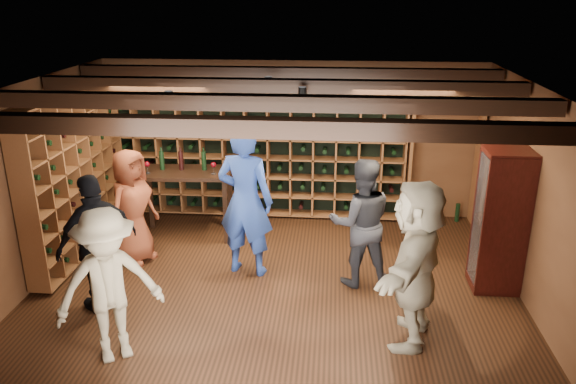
# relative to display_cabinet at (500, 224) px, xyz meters

# --- Properties ---
(ground) EXTENTS (6.00, 6.00, 0.00)m
(ground) POSITION_rel_display_cabinet_xyz_m (-2.71, -0.20, -0.86)
(ground) COLOR #331A0E
(ground) RESTS_ON ground
(room_shell) EXTENTS (6.00, 6.00, 6.00)m
(room_shell) POSITION_rel_display_cabinet_xyz_m (-2.71, -0.15, 1.56)
(room_shell) COLOR brown
(room_shell) RESTS_ON ground
(wine_rack_back) EXTENTS (4.65, 0.30, 2.20)m
(wine_rack_back) POSITION_rel_display_cabinet_xyz_m (-3.24, 2.13, 0.29)
(wine_rack_back) COLOR brown
(wine_rack_back) RESTS_ON ground
(wine_rack_left) EXTENTS (0.30, 2.65, 2.20)m
(wine_rack_left) POSITION_rel_display_cabinet_xyz_m (-5.54, 0.62, 0.29)
(wine_rack_left) COLOR brown
(wine_rack_left) RESTS_ON ground
(crate_shelf) EXTENTS (1.20, 0.32, 2.07)m
(crate_shelf) POSITION_rel_display_cabinet_xyz_m (-0.31, 2.12, 0.71)
(crate_shelf) COLOR brown
(crate_shelf) RESTS_ON ground
(display_cabinet) EXTENTS (0.55, 0.50, 1.75)m
(display_cabinet) POSITION_rel_display_cabinet_xyz_m (0.00, 0.00, 0.00)
(display_cabinet) COLOR #390E0B
(display_cabinet) RESTS_ON ground
(man_blue_shirt) EXTENTS (0.81, 0.62, 1.99)m
(man_blue_shirt) POSITION_rel_display_cabinet_xyz_m (-3.13, 0.16, 0.14)
(man_blue_shirt) COLOR navy
(man_blue_shirt) RESTS_ON ground
(man_grey_suit) EXTENTS (0.87, 0.72, 1.64)m
(man_grey_suit) POSITION_rel_display_cabinet_xyz_m (-1.67, -0.02, -0.03)
(man_grey_suit) COLOR black
(man_grey_suit) RESTS_ON ground
(guest_red_floral) EXTENTS (0.75, 0.90, 1.58)m
(guest_red_floral) POSITION_rel_display_cabinet_xyz_m (-4.69, 0.35, -0.07)
(guest_red_floral) COLOR maroon
(guest_red_floral) RESTS_ON ground
(guest_woman_black) EXTENTS (0.93, 0.98, 1.64)m
(guest_woman_black) POSITION_rel_display_cabinet_xyz_m (-4.66, -0.86, -0.04)
(guest_woman_black) COLOR black
(guest_woman_black) RESTS_ON ground
(guest_khaki) EXTENTS (1.20, 1.07, 1.61)m
(guest_khaki) POSITION_rel_display_cabinet_xyz_m (-4.17, -1.78, -0.05)
(guest_khaki) COLOR #7F7158
(guest_khaki) RESTS_ON ground
(guest_beige) EXTENTS (0.97, 1.74, 1.79)m
(guest_beige) POSITION_rel_display_cabinet_xyz_m (-1.16, -1.21, 0.04)
(guest_beige) COLOR gray
(guest_beige) RESTS_ON ground
(tasting_table) EXTENTS (1.39, 0.76, 1.30)m
(tasting_table) POSITION_rel_display_cabinet_xyz_m (-4.20, 1.24, 0.03)
(tasting_table) COLOR black
(tasting_table) RESTS_ON ground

